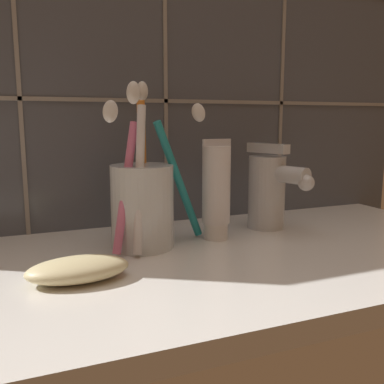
% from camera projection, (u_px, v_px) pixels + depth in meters
% --- Properties ---
extents(sink_counter, '(0.72, 0.32, 0.02)m').
position_uv_depth(sink_counter, '(199.00, 265.00, 0.45)').
color(sink_counter, silver).
rests_on(sink_counter, ground).
extents(tile_wall_backsplash, '(0.82, 0.02, 0.49)m').
position_uv_depth(tile_wall_backsplash, '(150.00, 55.00, 0.56)').
color(tile_wall_backsplash, '#4C515B').
rests_on(tile_wall_backsplash, ground).
extents(toothbrush_cup, '(0.14, 0.10, 0.18)m').
position_uv_depth(toothbrush_cup, '(143.00, 200.00, 0.47)').
color(toothbrush_cup, silver).
rests_on(toothbrush_cup, sink_counter).
extents(toothpaste_tube, '(0.03, 0.03, 0.12)m').
position_uv_depth(toothpaste_tube, '(216.00, 191.00, 0.50)').
color(toothpaste_tube, white).
rests_on(toothpaste_tube, sink_counter).
extents(sink_faucet, '(0.05, 0.10, 0.11)m').
position_uv_depth(sink_faucet, '(270.00, 188.00, 0.55)').
color(sink_faucet, silver).
rests_on(sink_faucet, sink_counter).
extents(soap_bar, '(0.09, 0.05, 0.02)m').
position_uv_depth(soap_bar, '(78.00, 269.00, 0.38)').
color(soap_bar, beige).
rests_on(soap_bar, sink_counter).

